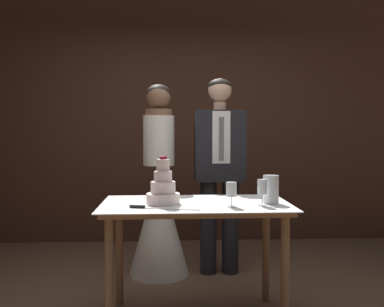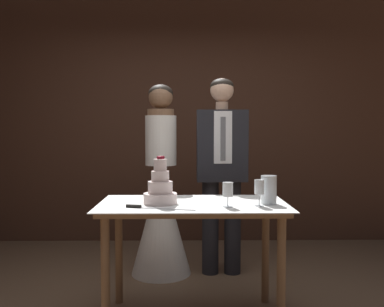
% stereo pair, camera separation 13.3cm
% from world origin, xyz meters
% --- Properties ---
extents(wall_back, '(5.57, 0.12, 2.89)m').
position_xyz_m(wall_back, '(0.00, 2.19, 1.45)').
color(wall_back, '#472B1E').
rests_on(wall_back, ground_plane).
extents(cake_table, '(1.29, 0.72, 0.81)m').
position_xyz_m(cake_table, '(0.07, 0.05, 0.70)').
color(cake_table, brown).
rests_on(cake_table, ground_plane).
extents(tiered_cake, '(0.23, 0.23, 0.33)m').
position_xyz_m(tiered_cake, '(-0.15, 0.02, 0.91)').
color(tiered_cake, beige).
rests_on(tiered_cake, cake_table).
extents(cake_knife, '(0.45, 0.13, 0.02)m').
position_xyz_m(cake_knife, '(-0.23, -0.15, 0.82)').
color(cake_knife, silver).
rests_on(cake_knife, cake_table).
extents(wine_glass_near, '(0.06, 0.06, 0.17)m').
position_xyz_m(wine_glass_near, '(0.50, -0.07, 0.93)').
color(wine_glass_near, silver).
rests_on(wine_glass_near, cake_table).
extents(wine_glass_middle, '(0.07, 0.07, 0.16)m').
position_xyz_m(wine_glass_middle, '(0.29, -0.10, 0.92)').
color(wine_glass_middle, silver).
rests_on(wine_glass_middle, cake_table).
extents(hurricane_candle, '(0.11, 0.11, 0.19)m').
position_xyz_m(hurricane_candle, '(0.58, 0.01, 0.90)').
color(hurricane_candle, silver).
rests_on(hurricane_candle, cake_table).
extents(bride, '(0.54, 0.54, 1.71)m').
position_xyz_m(bride, '(-0.21, 0.98, 0.64)').
color(bride, white).
rests_on(bride, ground_plane).
extents(groom, '(0.45, 0.25, 1.77)m').
position_xyz_m(groom, '(0.34, 0.98, 1.00)').
color(groom, black).
rests_on(groom, ground_plane).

